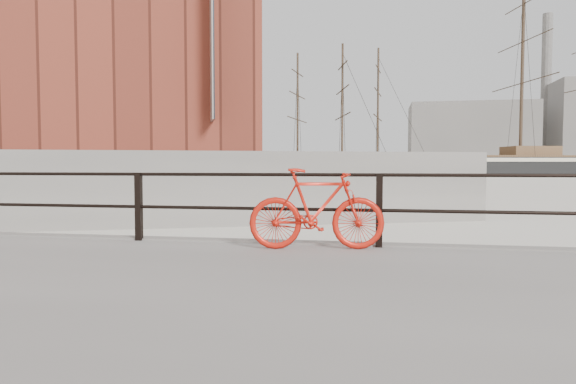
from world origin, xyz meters
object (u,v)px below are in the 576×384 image
at_px(bicycle, 317,209).
at_px(workboat_near, 81,184).
at_px(workboat_far, 145,180).
at_px(schooner_mid, 337,174).
at_px(schooner_left, 301,175).

bearing_deg(bicycle, workboat_near, 117.64).
bearing_deg(workboat_far, schooner_mid, 54.73).
relative_size(bicycle, schooner_mid, 0.06).
distance_m(schooner_left, workboat_far, 28.37).
height_order(schooner_left, workboat_far, schooner_left).
relative_size(bicycle, workboat_near, 0.16).
relative_size(schooner_mid, schooner_left, 1.11).
bearing_deg(bicycle, schooner_mid, 85.45).
relative_size(schooner_mid, workboat_far, 2.62).
height_order(bicycle, workboat_near, workboat_near).
bearing_deg(workboat_near, bicycle, -98.52).
distance_m(bicycle, workboat_near, 36.11).
height_order(schooner_mid, workboat_far, schooner_mid).
bearing_deg(workboat_far, schooner_left, 53.89).
xyz_separation_m(bicycle, workboat_near, (-21.72, 28.84, -0.89)).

